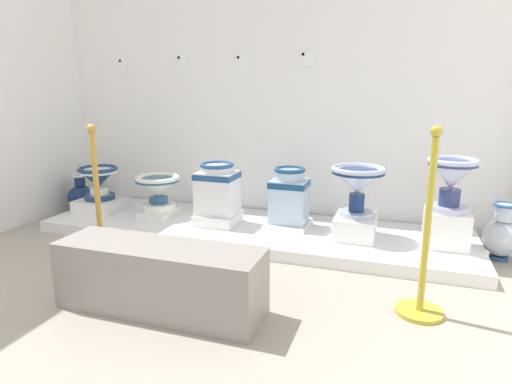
{
  "coord_description": "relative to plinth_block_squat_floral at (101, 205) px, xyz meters",
  "views": [
    {
      "loc": [
        3.37,
        -0.89,
        1.26
      ],
      "look_at": [
        2.21,
        2.52,
        0.4
      ],
      "focal_mm": 30.33,
      "sensor_mm": 36.0,
      "label": 1
    }
  ],
  "objects": [
    {
      "name": "antique_toilet_tall_cobalt",
      "position": [
        1.87,
        0.12,
        0.23
      ],
      "size": [
        0.31,
        0.28,
        0.48
      ],
      "color": "#ADC6E0",
      "rests_on": "plinth_block_tall_cobalt"
    },
    {
      "name": "antique_toilet_squat_floral",
      "position": [
        0.0,
        0.0,
        0.26
      ],
      "size": [
        0.38,
        0.38,
        0.32
      ],
      "color": "navy",
      "rests_on": "plinth_block_squat_floral"
    },
    {
      "name": "wall_back",
      "position": [
        1.55,
        0.59,
        1.4
      ],
      "size": [
        4.53,
        0.06,
        3.11
      ],
      "primitive_type": "cube",
      "color": "white",
      "rests_on": "ground_plane"
    },
    {
      "name": "plinth_block_broad_patterned",
      "position": [
        1.25,
        -0.01,
        -0.01
      ],
      "size": [
        0.35,
        0.34,
        0.1
      ],
      "primitive_type": "cube",
      "color": "white",
      "rests_on": "display_platform"
    },
    {
      "name": "ground_plane",
      "position": [
        1.55,
        -1.56,
        -0.17
      ],
      "size": [
        6.33,
        5.85,
        0.02
      ],
      "primitive_type": "cube",
      "color": "#A3998C"
    },
    {
      "name": "plinth_block_squat_floral",
      "position": [
        0.0,
        0.0,
        0.0
      ],
      "size": [
        0.39,
        0.39,
        0.12
      ],
      "primitive_type": "cube",
      "color": "white",
      "rests_on": "display_platform"
    },
    {
      "name": "antique_toilet_central_ornate",
      "position": [
        0.62,
        0.06,
        0.2
      ],
      "size": [
        0.42,
        0.42,
        0.33
      ],
      "color": "white",
      "rests_on": "plinth_block_central_ornate"
    },
    {
      "name": "plinth_block_leftmost",
      "position": [
        2.45,
        0.02,
        0.03
      ],
      "size": [
        0.32,
        0.39,
        0.17
      ],
      "primitive_type": "cube",
      "color": "white",
      "rests_on": "display_platform"
    },
    {
      "name": "antique_toilet_pale_glazed",
      "position": [
        3.12,
        0.02,
        0.48
      ],
      "size": [
        0.36,
        0.36,
        0.4
      ],
      "color": "#ADB5D4",
      "rests_on": "plinth_block_pale_glazed"
    },
    {
      "name": "info_placard_third",
      "position": [
        1.28,
        0.56,
        1.35
      ],
      "size": [
        0.11,
        0.01,
        0.16
      ],
      "color": "white"
    },
    {
      "name": "stanchion_post_near_right",
      "position": [
        2.92,
        -0.93,
        0.16
      ],
      "size": [
        0.27,
        0.27,
        1.08
      ],
      "color": "gold",
      "rests_on": "ground_plane"
    },
    {
      "name": "antique_toilet_leftmost",
      "position": [
        2.45,
        0.02,
        0.4
      ],
      "size": [
        0.43,
        0.43,
        0.4
      ],
      "color": "#A8B4CF",
      "rests_on": "plinth_block_leftmost"
    },
    {
      "name": "decorative_vase_companion",
      "position": [
        -0.42,
        0.22,
        0.01
      ],
      "size": [
        0.27,
        0.27,
        0.39
      ],
      "color": "white",
      "rests_on": "ground_plane"
    },
    {
      "name": "stanchion_post_near_left",
      "position": [
        0.71,
        -0.9,
        0.14
      ],
      "size": [
        0.27,
        0.27,
        1.03
      ],
      "color": "gold",
      "rests_on": "ground_plane"
    },
    {
      "name": "info_placard_fourth",
      "position": [
        1.9,
        0.56,
        1.37
      ],
      "size": [
        0.13,
        0.01,
        0.13
      ],
      "color": "white"
    },
    {
      "name": "antique_toilet_broad_patterned",
      "position": [
        1.25,
        -0.01,
        0.27
      ],
      "size": [
        0.34,
        0.3,
        0.45
      ],
      "color": "white",
      "rests_on": "plinth_block_broad_patterned"
    },
    {
      "name": "plinth_block_pale_glazed",
      "position": [
        3.12,
        0.02,
        0.08
      ],
      "size": [
        0.32,
        0.28,
        0.28
      ],
      "primitive_type": "cube",
      "color": "white",
      "rests_on": "display_platform"
    },
    {
      "name": "plinth_block_tall_cobalt",
      "position": [
        1.87,
        0.12,
        -0.04
      ],
      "size": [
        0.34,
        0.36,
        0.04
      ],
      "primitive_type": "cube",
      "color": "white",
      "rests_on": "display_platform"
    },
    {
      "name": "info_placard_first",
      "position": [
        -0.03,
        0.56,
        1.35
      ],
      "size": [
        0.09,
        0.01,
        0.13
      ],
      "color": "white"
    },
    {
      "name": "plinth_block_central_ornate",
      "position": [
        0.62,
        0.06,
        -0.03
      ],
      "size": [
        0.29,
        0.34,
        0.05
      ],
      "primitive_type": "cube",
      "color": "white",
      "rests_on": "display_platform"
    },
    {
      "name": "display_platform",
      "position": [
        1.55,
        0.04,
        -0.11
      ],
      "size": [
        3.7,
        1.02,
        0.1
      ],
      "primitive_type": "cube",
      "color": "white",
      "rests_on": "ground_plane"
    },
    {
      "name": "decorative_vase_spare",
      "position": [
        3.51,
        0.14,
        0.04
      ],
      "size": [
        0.26,
        0.26,
        0.44
      ],
      "color": "#2C5492",
      "rests_on": "ground_plane"
    },
    {
      "name": "museum_bench",
      "position": [
        1.49,
        -1.37,
        0.04
      ],
      "size": [
        1.21,
        0.36,
        0.4
      ],
      "primitive_type": "cube",
      "color": "gray",
      "rests_on": "ground_plane"
    },
    {
      "name": "info_placard_second",
      "position": [
        0.65,
        0.56,
        1.36
      ],
      "size": [
        0.1,
        0.01,
        0.15
      ],
      "color": "white"
    }
  ]
}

